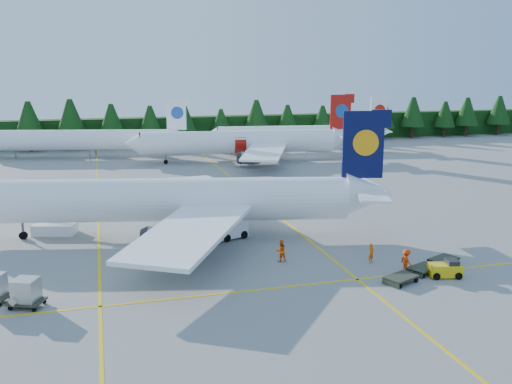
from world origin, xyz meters
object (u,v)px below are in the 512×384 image
object	(u,v)px
airstairs	(56,225)
baggage_tug	(446,269)
airliner_navy	(156,201)
service_truck	(221,227)
airliner_red	(235,142)

from	to	relation	value
airstairs	baggage_tug	xyz separation A→B (m)	(31.40, -21.72, -0.16)
baggage_tug	airliner_navy	bearing A→B (deg)	153.80
airstairs	airliner_navy	bearing A→B (deg)	-8.68
airliner_navy	service_truck	bearing A→B (deg)	-9.89
airliner_navy	service_truck	world-z (taller)	airliner_navy
airstairs	baggage_tug	distance (m)	38.18
airliner_navy	baggage_tug	xyz separation A→B (m)	(21.56, -17.39, -3.11)
airliner_navy	service_truck	distance (m)	6.99
airliner_navy	service_truck	xyz separation A→B (m)	(6.04, -2.51, -2.49)
airliner_red	baggage_tug	distance (m)	61.21
airliner_red	baggage_tug	world-z (taller)	airliner_red
airliner_red	baggage_tug	size ratio (longest dim) A/B	14.81
airliner_navy	airliner_red	size ratio (longest dim) A/B	1.04
airliner_red	airstairs	xyz separation A→B (m)	(-28.41, -39.35, -2.76)
airstairs	service_truck	distance (m)	17.30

